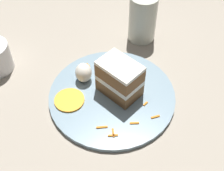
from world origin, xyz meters
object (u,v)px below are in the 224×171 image
(cake_slice, at_px, (120,79))
(drinking_glass, at_px, (142,21))
(orange_garnish, at_px, (69,100))
(plate, at_px, (112,96))
(cream_dollop, at_px, (84,73))

(cake_slice, distance_m, drinking_glass, 0.23)
(orange_garnish, bearing_deg, cake_slice, -78.41)
(plate, xyz_separation_m, orange_garnish, (-0.02, 0.10, 0.01))
(cake_slice, distance_m, orange_garnish, 0.13)
(cake_slice, height_order, drinking_glass, drinking_glass)
(cream_dollop, bearing_deg, drinking_glass, -43.16)
(plate, relative_size, orange_garnish, 4.26)
(plate, xyz_separation_m, cream_dollop, (0.05, 0.07, 0.03))
(cream_dollop, bearing_deg, cake_slice, -116.23)
(plate, bearing_deg, drinking_glass, -22.67)
(cake_slice, relative_size, drinking_glass, 0.85)
(plate, distance_m, drinking_glass, 0.25)
(cake_slice, xyz_separation_m, drinking_glass, (0.21, -0.07, 0.00))
(drinking_glass, bearing_deg, cream_dollop, 136.84)
(orange_garnish, bearing_deg, drinking_glass, -39.18)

